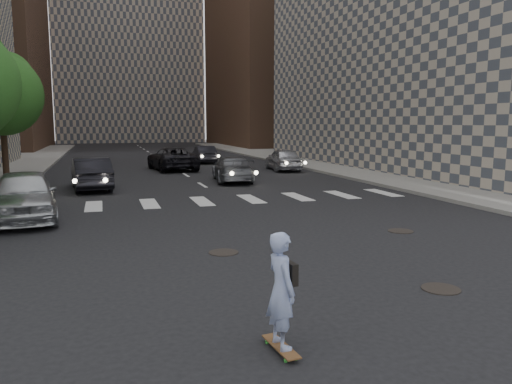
% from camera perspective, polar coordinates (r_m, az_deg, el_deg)
% --- Properties ---
extents(ground, '(160.00, 160.00, 0.00)m').
position_cam_1_polar(ground, '(11.34, 7.69, -7.62)').
color(ground, black).
rests_on(ground, ground).
extents(sidewalk_right, '(13.00, 80.00, 0.15)m').
position_cam_1_polar(sidewalk_right, '(35.62, 15.41, 2.88)').
color(sidewalk_right, gray).
rests_on(sidewalk_right, ground).
extents(building_right, '(15.00, 33.00, 22.00)m').
position_cam_1_polar(building_right, '(37.47, 22.85, 19.58)').
color(building_right, '#ADA08E').
rests_on(building_right, ground).
extents(tower_right, '(18.00, 24.00, 36.00)m').
position_cam_1_polar(tower_right, '(71.01, 3.76, 20.07)').
color(tower_right, brown).
rests_on(tower_right, ground).
extents(tree_c, '(4.20, 4.20, 6.60)m').
position_cam_1_polar(tree_c, '(29.48, -27.02, 10.22)').
color(tree_c, '#382619').
rests_on(tree_c, sidewalk_left).
extents(manhole_a, '(0.70, 0.70, 0.02)m').
position_cam_1_polar(manhole_a, '(9.89, 20.37, -10.33)').
color(manhole_a, black).
rests_on(manhole_a, ground).
extents(manhole_b, '(0.70, 0.70, 0.02)m').
position_cam_1_polar(manhole_b, '(11.80, -3.73, -6.90)').
color(manhole_b, black).
rests_on(manhole_b, ground).
extents(manhole_c, '(0.70, 0.70, 0.02)m').
position_cam_1_polar(manhole_c, '(14.61, 16.20, -4.30)').
color(manhole_c, black).
rests_on(manhole_c, ground).
extents(skateboarder, '(0.43, 0.84, 1.63)m').
position_cam_1_polar(skateboarder, '(6.65, 2.93, -11.11)').
color(skateboarder, brown).
rests_on(skateboarder, ground).
extents(silver_sedan, '(2.36, 4.82, 1.58)m').
position_cam_1_polar(silver_sedan, '(17.07, -24.98, -0.35)').
color(silver_sedan, '#ADB1B4').
rests_on(silver_sedan, ground).
extents(traffic_car_a, '(1.97, 4.56, 1.46)m').
position_cam_1_polar(traffic_car_a, '(23.90, -18.33, 2.01)').
color(traffic_car_a, black).
rests_on(traffic_car_a, ground).
extents(traffic_car_b, '(2.43, 4.74, 1.32)m').
position_cam_1_polar(traffic_car_b, '(25.85, -2.70, 2.66)').
color(traffic_car_b, slate).
rests_on(traffic_car_b, ground).
extents(traffic_car_c, '(2.98, 5.47, 1.45)m').
position_cam_1_polar(traffic_car_c, '(32.62, -9.58, 3.77)').
color(traffic_car_c, black).
rests_on(traffic_car_c, ground).
extents(traffic_car_d, '(2.07, 4.32, 1.42)m').
position_cam_1_polar(traffic_car_d, '(31.96, 3.12, 3.76)').
color(traffic_car_d, silver).
rests_on(traffic_car_d, ground).
extents(traffic_car_e, '(1.55, 4.00, 1.30)m').
position_cam_1_polar(traffic_car_e, '(38.18, -5.93, 4.31)').
color(traffic_car_e, black).
rests_on(traffic_car_e, ground).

